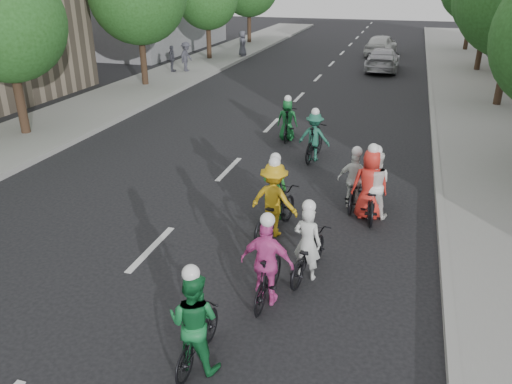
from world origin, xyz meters
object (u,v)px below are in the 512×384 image
at_px(cyclist_9, 288,122).
at_px(follow_car_lead, 383,59).
at_px(cyclist_2, 274,206).
at_px(spectator_0, 186,57).
at_px(cyclist_0, 308,251).
at_px(spectator_1, 172,59).
at_px(cyclist_6, 373,191).
at_px(follow_car_trail, 381,45).
at_px(cyclist_3, 268,269).
at_px(spectator_2, 243,44).
at_px(cyclist_5, 276,194).
at_px(cyclist_7, 314,139).
at_px(cyclist_4, 369,191).
at_px(cyclist_8, 354,186).
at_px(cyclist_1, 195,327).

relative_size(cyclist_9, follow_car_lead, 0.40).
xyz_separation_m(cyclist_2, spectator_0, (-10.03, 17.61, 0.30)).
bearing_deg(cyclist_0, spectator_1, -48.04).
distance_m(cyclist_6, spectator_0, 20.05).
relative_size(follow_car_trail, spectator_0, 2.62).
height_order(cyclist_2, spectator_1, cyclist_2).
relative_size(cyclist_3, follow_car_trail, 0.41).
distance_m(cyclist_6, cyclist_9, 6.35).
relative_size(follow_car_trail, spectator_2, 2.58).
bearing_deg(spectator_1, spectator_0, -73.01).
distance_m(cyclist_5, cyclist_7, 4.32).
xyz_separation_m(cyclist_3, cyclist_4, (1.42, 4.04, -0.01)).
bearing_deg(cyclist_3, spectator_0, -60.69).
bearing_deg(cyclist_4, cyclist_8, -59.49).
bearing_deg(cyclist_7, spectator_1, -43.07).
bearing_deg(spectator_2, cyclist_4, -168.42).
height_order(cyclist_1, cyclist_7, cyclist_1).
xyz_separation_m(cyclist_2, cyclist_7, (-0.06, 5.15, -0.02)).
distance_m(cyclist_1, spectator_0, 24.14).
xyz_separation_m(cyclist_5, cyclist_9, (-1.18, 6.13, 0.01)).
relative_size(follow_car_lead, follow_car_trail, 1.08).
distance_m(cyclist_3, spectator_2, 28.07).
relative_size(cyclist_1, cyclist_4, 0.91).
bearing_deg(cyclist_8, cyclist_4, 132.14).
bearing_deg(follow_car_trail, cyclist_3, 97.95).
height_order(cyclist_0, cyclist_8, cyclist_0).
bearing_deg(cyclist_1, spectator_1, -61.81).
height_order(cyclist_6, cyclist_9, cyclist_6).
bearing_deg(cyclist_5, follow_car_trail, -97.67).
bearing_deg(cyclist_8, cyclist_7, -60.46).
xyz_separation_m(cyclist_4, spectator_2, (-10.63, 22.47, 0.34)).
bearing_deg(cyclist_0, cyclist_3, 73.44).
xyz_separation_m(cyclist_1, cyclist_2, (0.05, 4.37, 0.02)).
distance_m(cyclist_0, follow_car_lead, 23.37).
bearing_deg(spectator_0, cyclist_9, -135.68).
bearing_deg(cyclist_8, cyclist_3, 79.65).
bearing_deg(cyclist_3, cyclist_9, -77.01).
bearing_deg(cyclist_0, cyclist_8, -88.46).
relative_size(cyclist_9, spectator_2, 1.11).
distance_m(cyclist_8, spectator_1, 19.57).
xyz_separation_m(cyclist_6, follow_car_trail, (-1.61, 26.56, 0.10)).
xyz_separation_m(cyclist_8, spectator_1, (-12.32, 15.21, 0.34)).
height_order(cyclist_5, follow_car_trail, cyclist_5).
bearing_deg(cyclist_4, cyclist_9, -67.95).
relative_size(cyclist_1, cyclist_5, 0.97).
relative_size(cyclist_8, follow_car_trail, 0.38).
xyz_separation_m(follow_car_lead, follow_car_trail, (-0.52, 6.27, 0.06)).
relative_size(cyclist_6, cyclist_7, 0.95).
distance_m(cyclist_9, follow_car_trail, 21.28).
relative_size(cyclist_4, cyclist_5, 1.07).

